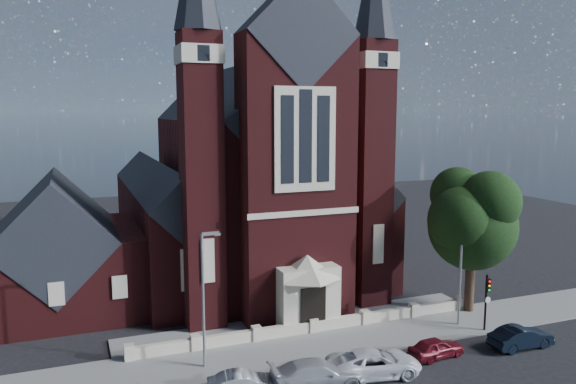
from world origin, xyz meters
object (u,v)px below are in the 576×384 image
(traffic_signal, at_px, (487,295))
(parish_hall, at_px, (57,257))
(street_lamp_right, at_px, (462,262))
(car_silver_a, at_px, (243,384))
(car_white_suv, at_px, (374,363))
(street_tree, at_px, (476,221))
(car_silver_b, at_px, (317,374))
(church, at_px, (242,184))
(car_navy, at_px, (521,337))
(street_lamp_left, at_px, (205,292))
(car_dark_red, at_px, (436,348))

(traffic_signal, bearing_deg, parish_hall, 150.02)
(street_lamp_right, height_order, car_silver_a, street_lamp_right)
(car_white_suv, bearing_deg, car_silver_a, 94.84)
(street_tree, bearing_deg, car_silver_b, -158.03)
(church, bearing_deg, car_silver_a, -106.64)
(car_silver_a, bearing_deg, car_navy, -82.89)
(traffic_signal, relative_size, car_silver_a, 1.06)
(street_lamp_left, xyz_separation_m, street_lamp_right, (18.00, 0.00, 0.00))
(street_lamp_left, xyz_separation_m, traffic_signal, (18.91, -1.57, -2.02))
(street_tree, bearing_deg, car_navy, -101.64)
(car_silver_a, bearing_deg, car_dark_red, -80.22)
(street_lamp_right, bearing_deg, car_silver_a, -167.33)
(street_lamp_right, height_order, car_white_suv, street_lamp_right)
(car_white_suv, height_order, car_dark_red, car_white_suv)
(church, relative_size, street_lamp_right, 4.31)
(street_tree, distance_m, car_white_suv, 14.67)
(street_tree, height_order, car_silver_b, street_tree)
(car_silver_a, relative_size, car_white_suv, 0.70)
(car_silver_a, relative_size, car_silver_b, 0.71)
(church, distance_m, street_tree, 21.38)
(car_dark_red, bearing_deg, car_white_suv, 92.90)
(car_navy, bearing_deg, car_silver_b, 90.77)
(parish_hall, xyz_separation_m, car_silver_a, (9.20, -17.80, -3.39))
(car_white_suv, relative_size, car_dark_red, 1.48)
(parish_hall, distance_m, car_white_suv, 25.10)
(parish_hall, bearing_deg, street_lamp_left, -59.98)
(traffic_signal, height_order, car_silver_b, traffic_signal)
(street_tree, height_order, traffic_signal, street_tree)
(car_silver_a, bearing_deg, car_white_suv, -85.16)
(traffic_signal, bearing_deg, church, 118.20)
(street_lamp_right, distance_m, car_silver_b, 14.20)
(church, height_order, parish_hall, church)
(church, distance_m, street_lamp_left, 20.84)
(church, distance_m, parish_hall, 17.26)
(car_white_suv, xyz_separation_m, car_navy, (10.55, -0.09, -0.05))
(street_tree, height_order, car_dark_red, street_tree)
(street_lamp_left, bearing_deg, car_navy, -13.08)
(parish_hall, xyz_separation_m, car_dark_red, (21.47, -17.68, -3.39))
(street_lamp_right, distance_m, traffic_signal, 2.71)
(parish_hall, bearing_deg, street_tree, -23.26)
(parish_hall, xyz_separation_m, car_white_suv, (16.78, -18.38, -3.26))
(car_silver_b, height_order, car_navy, car_silver_b)
(traffic_signal, xyz_separation_m, car_navy, (0.33, -2.90, -1.88))
(street_lamp_left, height_order, car_dark_red, street_lamp_left)
(street_tree, height_order, street_lamp_right, street_tree)
(car_dark_red, bearing_deg, street_lamp_left, 69.05)
(street_lamp_left, bearing_deg, church, 67.34)
(church, xyz_separation_m, car_navy, (11.33, -23.41, -7.49))
(street_lamp_right, bearing_deg, car_white_suv, -154.81)
(traffic_signal, bearing_deg, car_dark_red, -159.14)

